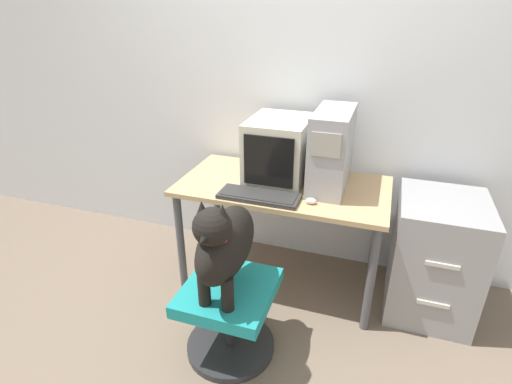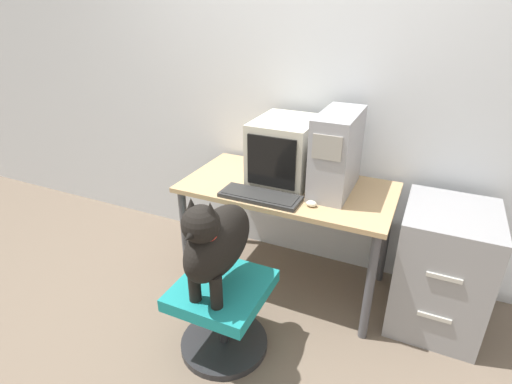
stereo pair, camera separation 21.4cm
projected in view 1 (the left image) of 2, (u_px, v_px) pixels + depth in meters
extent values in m
plane|color=#6B5B4C|center=(266.00, 310.00, 2.52)|extent=(12.00, 12.00, 0.00)
cube|color=silver|center=(302.00, 80.00, 2.59)|extent=(8.00, 0.05, 2.60)
cube|color=tan|center=(283.00, 186.00, 2.50)|extent=(1.30, 0.68, 0.03)
cylinder|color=#4C4C51|center=(181.00, 243.00, 2.58)|extent=(0.05, 0.05, 0.70)
cylinder|color=#4C4C51|center=(371.00, 280.00, 2.24)|extent=(0.05, 0.05, 0.70)
cylinder|color=#4C4C51|center=(217.00, 204.00, 3.08)|extent=(0.05, 0.05, 0.70)
cylinder|color=#4C4C51|center=(377.00, 229.00, 2.73)|extent=(0.05, 0.05, 0.70)
cube|color=beige|center=(279.00, 149.00, 2.50)|extent=(0.36, 0.44, 0.39)
cube|color=black|center=(268.00, 162.00, 2.30)|extent=(0.30, 0.01, 0.30)
cube|color=#99999E|center=(331.00, 150.00, 2.36)|extent=(0.21, 0.47, 0.48)
cube|color=#9E998E|center=(326.00, 145.00, 2.11)|extent=(0.16, 0.01, 0.13)
cube|color=#2D2D2D|center=(259.00, 196.00, 2.31)|extent=(0.47, 0.18, 0.02)
cube|color=#292928|center=(259.00, 194.00, 2.30)|extent=(0.43, 0.15, 0.00)
ellipsoid|color=beige|center=(311.00, 201.00, 2.24)|extent=(0.06, 0.04, 0.04)
cylinder|color=#262628|center=(231.00, 345.00, 2.24)|extent=(0.49, 0.49, 0.04)
cylinder|color=#262628|center=(230.00, 320.00, 2.16)|extent=(0.05, 0.05, 0.32)
cube|color=teal|center=(229.00, 292.00, 2.08)|extent=(0.46, 0.48, 0.07)
ellipsoid|color=black|center=(226.00, 244.00, 1.94)|extent=(0.22, 0.53, 0.33)
cylinder|color=black|center=(204.00, 288.00, 1.91)|extent=(0.06, 0.06, 0.18)
cylinder|color=black|center=(228.00, 294.00, 1.87)|extent=(0.06, 0.06, 0.18)
sphere|color=black|center=(212.00, 227.00, 1.74)|extent=(0.18, 0.18, 0.18)
cone|color=black|center=(204.00, 239.00, 1.67)|extent=(0.08, 0.09, 0.08)
cone|color=black|center=(202.00, 209.00, 1.73)|extent=(0.06, 0.06, 0.08)
cone|color=black|center=(223.00, 212.00, 1.70)|extent=(0.06, 0.06, 0.08)
torus|color=red|center=(215.00, 237.00, 1.78)|extent=(0.13, 0.13, 0.02)
cube|color=gray|center=(434.00, 257.00, 2.40)|extent=(0.49, 0.55, 0.75)
cube|color=beige|center=(442.00, 266.00, 2.10)|extent=(0.17, 0.01, 0.02)
cube|color=beige|center=(433.00, 304.00, 2.22)|extent=(0.17, 0.01, 0.02)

